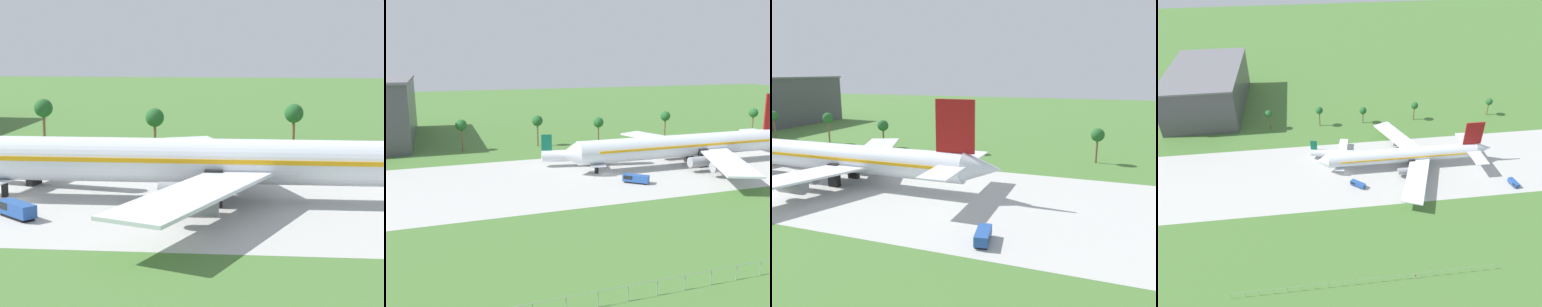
% 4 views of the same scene
% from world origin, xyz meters
% --- Properties ---
extents(ground_plane, '(600.00, 600.00, 0.00)m').
position_xyz_m(ground_plane, '(0.00, 0.00, 0.00)').
color(ground_plane, '#477233').
extents(taxiway_strip, '(320.00, 44.00, 0.02)m').
position_xyz_m(taxiway_strip, '(0.00, 0.00, 0.01)').
color(taxiway_strip, '#B2B2AD').
rests_on(taxiway_strip, ground_plane).
extents(jet_airliner, '(75.73, 60.64, 19.09)m').
position_xyz_m(jet_airliner, '(26.05, 1.55, 5.56)').
color(jet_airliner, silver).
rests_on(jet_airliner, ground_plane).
extents(regional_aircraft, '(27.24, 24.70, 9.00)m').
position_xyz_m(regional_aircraft, '(-0.79, 9.80, 2.97)').
color(regional_aircraft, silver).
rests_on(regional_aircraft, ground_plane).
extents(baggage_tug, '(5.99, 5.48, 2.00)m').
position_xyz_m(baggage_tug, '(3.29, -9.51, 1.10)').
color(baggage_tug, black).
rests_on(baggage_tug, ground_plane).
extents(palm_tree_row, '(116.58, 3.60, 10.43)m').
position_xyz_m(palm_tree_row, '(18.32, 40.32, 7.76)').
color(palm_tree_row, brown).
rests_on(palm_tree_row, ground_plane).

